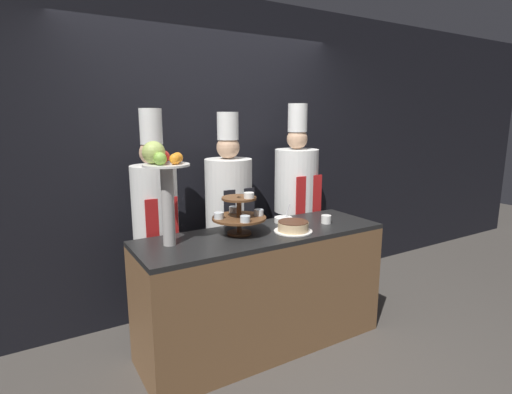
{
  "coord_description": "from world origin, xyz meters",
  "views": [
    {
      "loc": [
        -1.53,
        -2.12,
        1.76
      ],
      "look_at": [
        0.0,
        0.41,
        1.17
      ],
      "focal_mm": 28.0,
      "sensor_mm": 36.0,
      "label": 1
    }
  ],
  "objects_px": {
    "cup_white": "(326,219)",
    "chef_center_left": "(229,211)",
    "fruit_pedestal": "(163,175)",
    "cake_round": "(293,227)",
    "chef_center_right": "(296,198)",
    "tiered_stand": "(239,214)",
    "chef_left": "(156,220)",
    "serving_bowl_far": "(283,220)"
  },
  "relations": [
    {
      "from": "fruit_pedestal",
      "to": "serving_bowl_far",
      "type": "distance_m",
      "value": 1.11
    },
    {
      "from": "chef_left",
      "to": "chef_center_left",
      "type": "relative_size",
      "value": 1.01
    },
    {
      "from": "fruit_pedestal",
      "to": "chef_left",
      "type": "bearing_deg",
      "value": 81.49
    },
    {
      "from": "cake_round",
      "to": "chef_left",
      "type": "relative_size",
      "value": 0.16
    },
    {
      "from": "fruit_pedestal",
      "to": "serving_bowl_far",
      "type": "xyz_separation_m",
      "value": [
        1.01,
        0.07,
        -0.45
      ]
    },
    {
      "from": "tiered_stand",
      "to": "serving_bowl_far",
      "type": "relative_size",
      "value": 2.7
    },
    {
      "from": "cup_white",
      "to": "chef_left",
      "type": "xyz_separation_m",
      "value": [
        -1.22,
        0.56,
        0.04
      ]
    },
    {
      "from": "fruit_pedestal",
      "to": "serving_bowl_far",
      "type": "height_order",
      "value": "fruit_pedestal"
    },
    {
      "from": "serving_bowl_far",
      "to": "chef_center_right",
      "type": "xyz_separation_m",
      "value": [
        0.4,
        0.36,
        0.07
      ]
    },
    {
      "from": "cup_white",
      "to": "chef_center_right",
      "type": "relative_size",
      "value": 0.04
    },
    {
      "from": "fruit_pedestal",
      "to": "chef_center_left",
      "type": "xyz_separation_m",
      "value": [
        0.7,
        0.43,
        -0.42
      ]
    },
    {
      "from": "cake_round",
      "to": "chef_center_right",
      "type": "relative_size",
      "value": 0.15
    },
    {
      "from": "tiered_stand",
      "to": "serving_bowl_far",
      "type": "distance_m",
      "value": 0.49
    },
    {
      "from": "fruit_pedestal",
      "to": "chef_left",
      "type": "relative_size",
      "value": 0.38
    },
    {
      "from": "serving_bowl_far",
      "to": "chef_center_right",
      "type": "relative_size",
      "value": 0.08
    },
    {
      "from": "cake_round",
      "to": "serving_bowl_far",
      "type": "distance_m",
      "value": 0.27
    },
    {
      "from": "serving_bowl_far",
      "to": "chef_center_left",
      "type": "relative_size",
      "value": 0.08
    },
    {
      "from": "tiered_stand",
      "to": "fruit_pedestal",
      "type": "distance_m",
      "value": 0.63
    },
    {
      "from": "cup_white",
      "to": "cake_round",
      "type": "bearing_deg",
      "value": -171.62
    },
    {
      "from": "cup_white",
      "to": "chef_center_left",
      "type": "xyz_separation_m",
      "value": [
        -0.59,
        0.56,
        0.02
      ]
    },
    {
      "from": "chef_center_right",
      "to": "cake_round",
      "type": "bearing_deg",
      "value": -128.25
    },
    {
      "from": "chef_left",
      "to": "chef_center_left",
      "type": "distance_m",
      "value": 0.63
    },
    {
      "from": "chef_left",
      "to": "serving_bowl_far",
      "type": "bearing_deg",
      "value": -20.96
    },
    {
      "from": "cup_white",
      "to": "serving_bowl_far",
      "type": "relative_size",
      "value": 0.55
    },
    {
      "from": "chef_left",
      "to": "cup_white",
      "type": "bearing_deg",
      "value": -24.7
    },
    {
      "from": "tiered_stand",
      "to": "cake_round",
      "type": "distance_m",
      "value": 0.42
    },
    {
      "from": "cake_round",
      "to": "cup_white",
      "type": "xyz_separation_m",
      "value": [
        0.37,
        0.05,
        -0.0
      ]
    },
    {
      "from": "tiered_stand",
      "to": "chef_left",
      "type": "xyz_separation_m",
      "value": [
        -0.48,
        0.47,
        -0.08
      ]
    },
    {
      "from": "cup_white",
      "to": "chef_center_right",
      "type": "bearing_deg",
      "value": 78.3
    },
    {
      "from": "chef_center_right",
      "to": "chef_left",
      "type": "bearing_deg",
      "value": 180.0
    },
    {
      "from": "cake_round",
      "to": "cup_white",
      "type": "height_order",
      "value": "cake_round"
    },
    {
      "from": "tiered_stand",
      "to": "serving_bowl_far",
      "type": "bearing_deg",
      "value": 12.8
    },
    {
      "from": "chef_left",
      "to": "chef_center_left",
      "type": "bearing_deg",
      "value": -0.0
    },
    {
      "from": "cake_round",
      "to": "chef_center_left",
      "type": "xyz_separation_m",
      "value": [
        -0.22,
        0.62,
        0.02
      ]
    },
    {
      "from": "chef_left",
      "to": "chef_center_right",
      "type": "xyz_separation_m",
      "value": [
        1.34,
        -0.0,
        0.03
      ]
    },
    {
      "from": "cake_round",
      "to": "chef_left",
      "type": "xyz_separation_m",
      "value": [
        -0.85,
        0.62,
        0.03
      ]
    },
    {
      "from": "tiered_stand",
      "to": "chef_center_right",
      "type": "height_order",
      "value": "chef_center_right"
    },
    {
      "from": "fruit_pedestal",
      "to": "cup_white",
      "type": "xyz_separation_m",
      "value": [
        1.29,
        -0.13,
        -0.44
      ]
    },
    {
      "from": "chef_center_left",
      "to": "cup_white",
      "type": "bearing_deg",
      "value": -43.61
    },
    {
      "from": "tiered_stand",
      "to": "chef_left",
      "type": "height_order",
      "value": "chef_left"
    },
    {
      "from": "fruit_pedestal",
      "to": "cake_round",
      "type": "distance_m",
      "value": 1.03
    },
    {
      "from": "cake_round",
      "to": "fruit_pedestal",
      "type": "bearing_deg",
      "value": 168.7
    }
  ]
}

